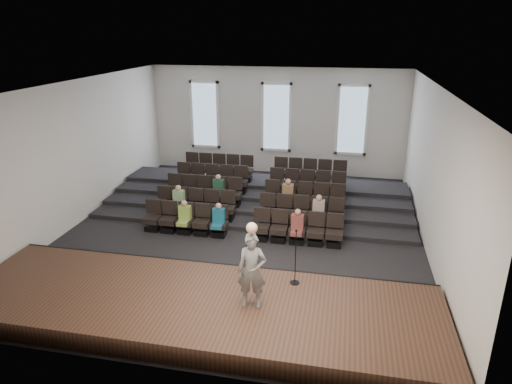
# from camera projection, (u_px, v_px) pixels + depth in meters

# --- Properties ---
(ground) EXTENTS (14.00, 14.00, 0.00)m
(ground) POSITION_uv_depth(u_px,v_px,m) (244.00, 230.00, 15.92)
(ground) COLOR black
(ground) RESTS_ON ground
(ceiling) EXTENTS (12.00, 14.00, 0.02)m
(ceiling) POSITION_uv_depth(u_px,v_px,m) (242.00, 84.00, 14.21)
(ceiling) COLOR white
(ceiling) RESTS_ON ground
(wall_back) EXTENTS (12.00, 0.04, 5.00)m
(wall_back) POSITION_uv_depth(u_px,v_px,m) (276.00, 121.00, 21.54)
(wall_back) COLOR silver
(wall_back) RESTS_ON ground
(wall_front) EXTENTS (12.00, 0.04, 5.00)m
(wall_front) POSITION_uv_depth(u_px,v_px,m) (160.00, 263.00, 8.60)
(wall_front) COLOR silver
(wall_front) RESTS_ON ground
(wall_left) EXTENTS (0.04, 14.00, 5.00)m
(wall_left) POSITION_uv_depth(u_px,v_px,m) (78.00, 152.00, 16.19)
(wall_left) COLOR silver
(wall_left) RESTS_ON ground
(wall_right) EXTENTS (0.04, 14.00, 5.00)m
(wall_right) POSITION_uv_depth(u_px,v_px,m) (435.00, 172.00, 13.95)
(wall_right) COLOR silver
(wall_right) RESTS_ON ground
(stage) EXTENTS (11.80, 3.60, 0.50)m
(stage) POSITION_uv_depth(u_px,v_px,m) (197.00, 307.00, 11.13)
(stage) COLOR #442B1D
(stage) RESTS_ON ground
(stage_lip) EXTENTS (11.80, 0.06, 0.52)m
(stage_lip) POSITION_uv_depth(u_px,v_px,m) (217.00, 271.00, 12.76)
(stage_lip) COLOR black
(stage_lip) RESTS_ON ground
(risers) EXTENTS (11.80, 4.80, 0.60)m
(risers) POSITION_uv_depth(u_px,v_px,m) (261.00, 195.00, 18.77)
(risers) COLOR black
(risers) RESTS_ON ground
(seating_rows) EXTENTS (6.80, 4.70, 1.67)m
(seating_rows) POSITION_uv_depth(u_px,v_px,m) (253.00, 197.00, 17.11)
(seating_rows) COLOR black
(seating_rows) RESTS_ON ground
(windows) EXTENTS (8.44, 0.10, 3.24)m
(windows) POSITION_uv_depth(u_px,v_px,m) (276.00, 117.00, 21.41)
(windows) COLOR white
(windows) RESTS_ON wall_back
(audience) EXTENTS (5.45, 2.64, 1.10)m
(audience) POSITION_uv_depth(u_px,v_px,m) (243.00, 206.00, 15.94)
(audience) COLOR #87A843
(audience) RESTS_ON seating_rows
(speaker) EXTENTS (0.71, 0.50, 1.83)m
(speaker) POSITION_uv_depth(u_px,v_px,m) (252.00, 271.00, 10.47)
(speaker) COLOR slate
(speaker) RESTS_ON stage
(mic_stand) EXTENTS (0.25, 0.25, 1.51)m
(mic_stand) POSITION_uv_depth(u_px,v_px,m) (295.00, 268.00, 11.55)
(mic_stand) COLOR black
(mic_stand) RESTS_ON stage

